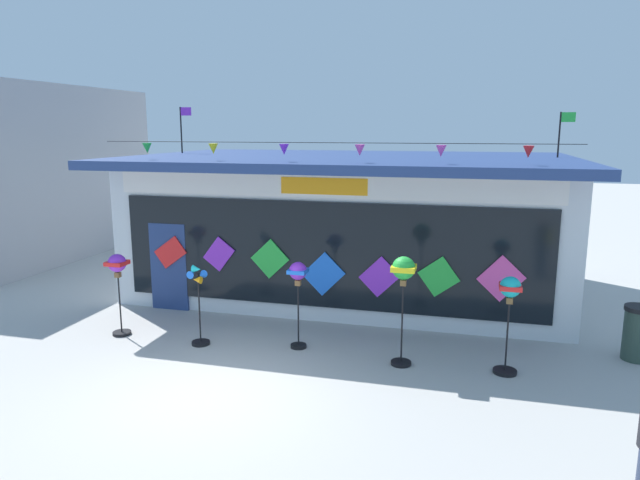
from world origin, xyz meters
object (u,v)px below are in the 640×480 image
wind_spinner_center_right (403,278)px  trash_bin (638,333)px  wind_spinner_left (198,299)px  kite_shop_building (353,221)px  wind_spinner_right (509,301)px  wind_spinner_center_left (298,280)px  wind_spinner_far_left (118,272)px

wind_spinner_center_right → trash_bin: bearing=17.9°
wind_spinner_left → kite_shop_building: bearing=67.7°
wind_spinner_right → trash_bin: (2.30, 1.21, -0.77)m
wind_spinner_left → wind_spinner_right: wind_spinner_right is taller
kite_shop_building → wind_spinner_center_left: bearing=-91.4°
trash_bin → kite_shop_building: bearing=149.7°
kite_shop_building → wind_spinner_far_left: bearing=-128.6°
wind_spinner_center_left → wind_spinner_right: 3.74m
wind_spinner_far_left → trash_bin: 9.81m
wind_spinner_left → wind_spinner_far_left: bearing=176.6°
kite_shop_building → wind_spinner_far_left: size_ratio=6.33×
kite_shop_building → trash_bin: kite_shop_building is taller
wind_spinner_center_left → wind_spinner_center_right: 2.02m
kite_shop_building → wind_spinner_center_right: (1.87, -4.77, -0.15)m
kite_shop_building → wind_spinner_left: size_ratio=6.68×
wind_spinner_left → trash_bin: size_ratio=1.58×
kite_shop_building → wind_spinner_right: kite_shop_building is taller
wind_spinner_far_left → wind_spinner_center_left: bearing=3.9°
wind_spinner_center_left → wind_spinner_right: bearing=-3.1°
kite_shop_building → wind_spinner_left: bearing=-112.3°
wind_spinner_far_left → wind_spinner_center_right: (5.64, -0.05, 0.29)m
wind_spinner_far_left → trash_bin: wind_spinner_far_left is taller
wind_spinner_left → trash_bin: bearing=9.8°
wind_spinner_center_right → wind_spinner_right: (1.76, 0.10, -0.31)m
wind_spinner_center_left → trash_bin: (6.04, 1.01, -0.82)m
wind_spinner_left → wind_spinner_center_left: wind_spinner_center_left is taller
wind_spinner_center_left → wind_spinner_left: bearing=-169.2°
wind_spinner_far_left → trash_bin: size_ratio=1.67×
wind_spinner_center_right → wind_spinner_right: wind_spinner_center_right is taller
wind_spinner_center_right → wind_spinner_left: bearing=-179.2°
wind_spinner_center_right → wind_spinner_right: size_ratio=1.15×
wind_spinner_far_left → wind_spinner_center_right: wind_spinner_center_right is taller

